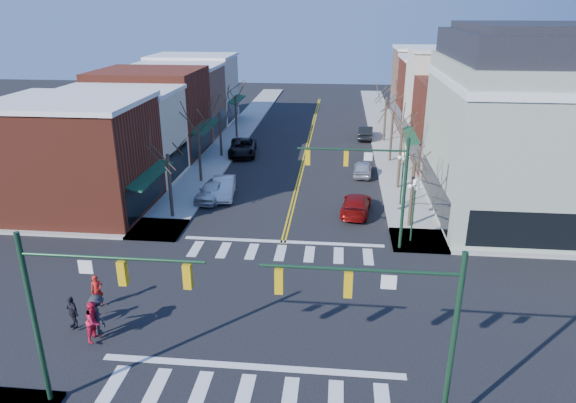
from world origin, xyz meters
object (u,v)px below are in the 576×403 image
(car_left_near, at_px, (213,190))
(pedestrian_red_a, at_px, (97,290))
(car_right_far, at_px, (366,132))
(pedestrian_dark_a, at_px, (72,312))
(car_right_near, at_px, (356,204))
(victorian_corner, at_px, (529,124))
(pedestrian_red_b, at_px, (94,321))
(lamppost_corner, at_px, (414,200))
(car_left_far, at_px, (243,147))
(car_right_mid, at_px, (363,168))
(pedestrian_dark_b, at_px, (98,314))
(car_left_mid, at_px, (224,187))
(lamppost_midblock, at_px, (403,169))

(car_left_near, height_order, pedestrian_red_a, pedestrian_red_a)
(car_left_near, relative_size, pedestrian_red_a, 2.76)
(car_right_far, height_order, pedestrian_dark_a, pedestrian_dark_a)
(pedestrian_red_a, bearing_deg, pedestrian_dark_a, -132.34)
(car_right_far, bearing_deg, car_right_near, 89.97)
(victorian_corner, distance_m, pedestrian_red_b, 30.40)
(lamppost_corner, relative_size, car_left_far, 0.75)
(car_right_far, bearing_deg, pedestrian_red_a, 72.00)
(car_right_mid, distance_m, pedestrian_dark_b, 28.56)
(car_left_mid, relative_size, car_right_far, 1.03)
(car_left_mid, xyz_separation_m, car_right_near, (10.47, -2.52, -0.06))
(car_right_mid, bearing_deg, lamppost_midblock, 113.76)
(car_left_near, bearing_deg, pedestrian_dark_a, -89.96)
(victorian_corner, bearing_deg, car_right_far, 115.07)
(lamppost_corner, height_order, pedestrian_red_a, lamppost_corner)
(car_right_mid, bearing_deg, pedestrian_dark_a, 64.51)
(victorian_corner, xyz_separation_m, lamppost_midblock, (-8.30, 0.50, -3.70))
(pedestrian_dark_a, xyz_separation_m, pedestrian_dark_b, (1.41, -0.32, 0.17))
(lamppost_corner, relative_size, car_right_far, 0.95)
(car_left_mid, bearing_deg, car_right_far, 51.83)
(lamppost_corner, bearing_deg, car_right_far, 93.73)
(car_left_far, distance_m, pedestrian_dark_a, 30.87)
(pedestrian_red_b, bearing_deg, pedestrian_dark_a, 68.95)
(pedestrian_red_a, height_order, pedestrian_red_b, pedestrian_red_b)
(car_left_mid, bearing_deg, pedestrian_dark_a, -107.01)
(lamppost_corner, distance_m, car_left_mid, 15.79)
(victorian_corner, bearing_deg, lamppost_corner, -144.14)
(car_left_mid, xyz_separation_m, pedestrian_red_b, (-1.63, -19.30, 0.35))
(lamppost_midblock, bearing_deg, victorian_corner, -3.45)
(lamppost_midblock, xyz_separation_m, car_left_near, (-14.56, 0.02, -2.19))
(car_left_near, height_order, car_right_near, car_left_near)
(car_right_near, bearing_deg, lamppost_corner, 132.73)
(lamppost_corner, xyz_separation_m, car_right_near, (-3.40, 4.70, -2.25))
(car_left_far, xyz_separation_m, car_right_mid, (12.01, -5.65, -0.12))
(pedestrian_red_b, bearing_deg, car_right_near, -28.65)
(car_right_far, xyz_separation_m, pedestrian_dark_b, (-13.75, -39.21, 0.39))
(victorian_corner, relative_size, lamppost_midblock, 3.29)
(lamppost_corner, bearing_deg, car_left_far, 126.85)
(car_right_far, bearing_deg, pedestrian_red_b, 74.92)
(car_right_far, bearing_deg, car_right_mid, 90.69)
(car_left_mid, bearing_deg, lamppost_corner, -35.02)
(car_right_near, distance_m, pedestrian_dark_b, 20.35)
(car_left_far, height_order, pedestrian_dark_b, pedestrian_dark_b)
(pedestrian_dark_b, bearing_deg, car_right_far, -63.34)
(car_right_near, distance_m, car_right_mid, 9.16)
(car_right_far, xyz_separation_m, pedestrian_dark_a, (-15.16, -38.89, 0.22))
(car_right_near, xyz_separation_m, car_right_far, (1.60, 22.89, 0.04))
(pedestrian_dark_b, bearing_deg, car_left_far, -45.76)
(car_left_mid, distance_m, car_right_mid, 13.07)
(car_left_far, distance_m, car_right_far, 15.15)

